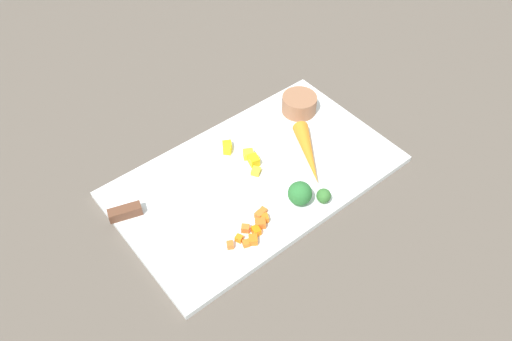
# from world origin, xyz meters

# --- Properties ---
(ground_plane) EXTENTS (4.00, 4.00, 0.00)m
(ground_plane) POSITION_xyz_m (0.00, 0.00, 0.00)
(ground_plane) COLOR #584E46
(cutting_board) EXTENTS (0.51, 0.30, 0.01)m
(cutting_board) POSITION_xyz_m (0.00, 0.00, 0.01)
(cutting_board) COLOR white
(cutting_board) RESTS_ON ground_plane
(prep_bowl) EXTENTS (0.07, 0.07, 0.04)m
(prep_bowl) POSITION_xyz_m (-0.18, -0.08, 0.03)
(prep_bowl) COLOR #976446
(prep_bowl) RESTS_ON cutting_board
(chef_knife) EXTENTS (0.32, 0.12, 0.02)m
(chef_knife) POSITION_xyz_m (0.15, -0.04, 0.02)
(chef_knife) COLOR silver
(chef_knife) RESTS_ON cutting_board
(whole_carrot) EXTENTS (0.10, 0.14, 0.03)m
(whole_carrot) POSITION_xyz_m (-0.10, 0.03, 0.03)
(whole_carrot) COLOR orange
(whole_carrot) RESTS_ON cutting_board
(carrot_dice_0) EXTENTS (0.02, 0.02, 0.01)m
(carrot_dice_0) POSITION_xyz_m (0.09, 0.09, 0.02)
(carrot_dice_0) COLOR orange
(carrot_dice_0) RESTS_ON cutting_board
(carrot_dice_1) EXTENTS (0.01, 0.01, 0.01)m
(carrot_dice_1) POSITION_xyz_m (0.11, 0.10, 0.02)
(carrot_dice_1) COLOR orange
(carrot_dice_1) RESTS_ON cutting_board
(carrot_dice_2) EXTENTS (0.02, 0.02, 0.01)m
(carrot_dice_2) POSITION_xyz_m (0.05, 0.09, 0.02)
(carrot_dice_2) COLOR orange
(carrot_dice_2) RESTS_ON cutting_board
(carrot_dice_3) EXTENTS (0.01, 0.01, 0.01)m
(carrot_dice_3) POSITION_xyz_m (0.05, 0.08, 0.02)
(carrot_dice_3) COLOR orange
(carrot_dice_3) RESTS_ON cutting_board
(carrot_dice_4) EXTENTS (0.02, 0.02, 0.01)m
(carrot_dice_4) POSITION_xyz_m (0.07, 0.09, 0.02)
(carrot_dice_4) COLOR orange
(carrot_dice_4) RESTS_ON cutting_board
(carrot_dice_5) EXTENTS (0.01, 0.01, 0.01)m
(carrot_dice_5) POSITION_xyz_m (0.13, 0.10, 0.02)
(carrot_dice_5) COLOR orange
(carrot_dice_5) RESTS_ON cutting_board
(carrot_dice_6) EXTENTS (0.02, 0.02, 0.01)m
(carrot_dice_6) POSITION_xyz_m (0.10, 0.11, 0.02)
(carrot_dice_6) COLOR orange
(carrot_dice_6) RESTS_ON cutting_board
(carrot_dice_7) EXTENTS (0.02, 0.02, 0.01)m
(carrot_dice_7) POSITION_xyz_m (0.08, 0.10, 0.02)
(carrot_dice_7) COLOR orange
(carrot_dice_7) RESTS_ON cutting_board
(carrot_dice_8) EXTENTS (0.01, 0.01, 0.01)m
(carrot_dice_8) POSITION_xyz_m (0.11, 0.11, 0.02)
(carrot_dice_8) COLOR orange
(carrot_dice_8) RESTS_ON cutting_board
(carrot_dice_9) EXTENTS (0.01, 0.01, 0.01)m
(carrot_dice_9) POSITION_xyz_m (0.06, 0.08, 0.02)
(carrot_dice_9) COLOR orange
(carrot_dice_9) RESTS_ON cutting_board
(pepper_dice_0) EXTENTS (0.02, 0.02, 0.02)m
(pepper_dice_0) POSITION_xyz_m (0.01, -0.08, 0.02)
(pepper_dice_0) COLOR yellow
(pepper_dice_0) RESTS_ON cutting_board
(pepper_dice_1) EXTENTS (0.02, 0.02, 0.01)m
(pepper_dice_1) POSITION_xyz_m (-0.00, -0.09, 0.02)
(pepper_dice_1) COLOR yellow
(pepper_dice_1) RESTS_ON cutting_board
(pepper_dice_2) EXTENTS (0.02, 0.02, 0.01)m
(pepper_dice_2) POSITION_xyz_m (-0.00, -0.00, 0.02)
(pepper_dice_2) COLOR yellow
(pepper_dice_2) RESTS_ON cutting_board
(pepper_dice_3) EXTENTS (0.02, 0.02, 0.02)m
(pepper_dice_3) POSITION_xyz_m (-0.02, -0.04, 0.02)
(pepper_dice_3) COLOR yellow
(pepper_dice_3) RESTS_ON cutting_board
(pepper_dice_4) EXTENTS (0.02, 0.02, 0.02)m
(pepper_dice_4) POSITION_xyz_m (-0.01, -0.02, 0.02)
(pepper_dice_4) COLOR yellow
(pepper_dice_4) RESTS_ON cutting_board
(broccoli_floret_0) EXTENTS (0.04, 0.04, 0.05)m
(broccoli_floret_0) POSITION_xyz_m (-0.02, 0.10, 0.04)
(broccoli_floret_0) COLOR #97BF5A
(broccoli_floret_0) RESTS_ON cutting_board
(broccoli_floret_1) EXTENTS (0.03, 0.03, 0.03)m
(broccoli_floret_1) POSITION_xyz_m (-0.05, 0.12, 0.03)
(broccoli_floret_1) COLOR #97C35D
(broccoli_floret_1) RESTS_ON cutting_board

